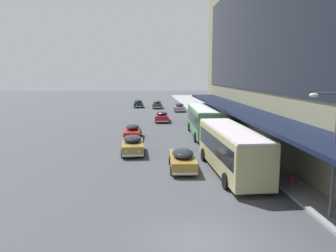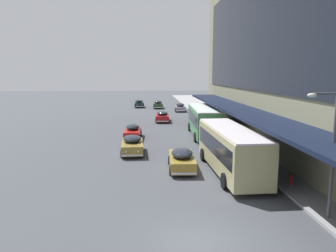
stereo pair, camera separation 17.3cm
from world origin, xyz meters
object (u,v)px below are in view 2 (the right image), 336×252
sedan_oncoming_rear (158,104)px  sedan_lead_near (180,107)px  transit_bus_kerbside_rear (204,120)px  transit_bus_kerbside_front (230,148)px  sedan_trailing_mid (139,104)px  fire_hydrant (291,180)px  sedan_oncoming_front (162,116)px  sedan_lead_mid (133,131)px  street_lamp (330,145)px  pedestrian_at_kerb (275,162)px  sedan_second_mid (132,145)px  sedan_trailing_near (182,159)px

sedan_oncoming_rear → sedan_lead_near: bearing=-56.5°
transit_bus_kerbside_rear → sedan_oncoming_rear: size_ratio=2.21×
sedan_oncoming_rear → transit_bus_kerbside_rear: bearing=-82.3°
transit_bus_kerbside_front → transit_bus_kerbside_rear: size_ratio=0.99×
sedan_trailing_mid → fire_hydrant: (10.39, -49.07, -0.28)m
sedan_trailing_mid → sedan_lead_near: size_ratio=1.04×
sedan_oncoming_front → sedan_trailing_mid: bearing=100.4°
sedan_lead_mid → street_lamp: bearing=-64.4°
transit_bus_kerbside_front → sedan_lead_mid: 14.94m
transit_bus_kerbside_rear → fire_hydrant: 17.09m
sedan_lead_mid → fire_hydrant: (10.36, -16.09, -0.26)m
transit_bus_kerbside_rear → pedestrian_at_kerb: (2.07, -15.35, -0.68)m
sedan_oncoming_front → sedan_second_mid: size_ratio=1.11×
transit_bus_kerbside_rear → sedan_trailing_near: size_ratio=2.21×
transit_bus_kerbside_front → sedan_oncoming_front: 25.48m
transit_bus_kerbside_rear → transit_bus_kerbside_front: bearing=-92.1°
transit_bus_kerbside_rear → sedan_trailing_near: transit_bus_kerbside_rear is taller
sedan_second_mid → pedestrian_at_kerb: 12.40m
sedan_lead_mid → pedestrian_at_kerb: pedestrian_at_kerb is taller
sedan_second_mid → sedan_lead_near: 32.57m
fire_hydrant → sedan_second_mid: bearing=137.5°
transit_bus_kerbside_rear → sedan_trailing_mid: transit_bus_kerbside_rear is taller
sedan_trailing_near → fire_hydrant: sedan_trailing_near is taller
transit_bus_kerbside_front → street_lamp: (2.60, -7.75, 1.87)m
sedan_oncoming_rear → fire_hydrant: (6.56, -46.83, -0.29)m
transit_bus_kerbside_rear → fire_hydrant: (2.52, -16.85, -1.37)m
street_lamp → fire_hydrant: size_ratio=8.59×
transit_bus_kerbside_front → pedestrian_at_kerb: size_ratio=5.49×
transit_bus_kerbside_rear → street_lamp: 21.66m
transit_bus_kerbside_rear → fire_hydrant: bearing=-81.5°
sedan_oncoming_front → street_lamp: bearing=-79.4°
transit_bus_kerbside_rear → sedan_lead_mid: bearing=-174.4°
sedan_lead_mid → sedan_trailing_mid: bearing=90.1°
sedan_trailing_near → sedan_oncoming_front: bearing=90.7°
pedestrian_at_kerb → street_lamp: (0.03, -6.14, 2.53)m
transit_bus_kerbside_rear → pedestrian_at_kerb: size_ratio=5.56×
pedestrian_at_kerb → street_lamp: size_ratio=0.31×
pedestrian_at_kerb → transit_bus_kerbside_front: bearing=147.8°
sedan_oncoming_rear → sedan_trailing_near: size_ratio=1.00×
transit_bus_kerbside_rear → sedan_trailing_near: (-3.78, -12.65, -1.09)m
sedan_trailing_near → sedan_oncoming_rear: bearing=90.3°
transit_bus_kerbside_front → sedan_trailing_near: size_ratio=2.19×
sedan_lead_mid → fire_hydrant: bearing=-57.2°
sedan_trailing_mid → sedan_trailing_near: bearing=-84.8°
sedan_lead_near → fire_hydrant: 41.08m
transit_bus_kerbside_rear → street_lamp: size_ratio=1.72×
transit_bus_kerbside_front → sedan_trailing_near: bearing=161.8°
sedan_trailing_near → street_lamp: bearing=-56.3°
sedan_trailing_near → sedan_lead_near: size_ratio=1.07×
transit_bus_kerbside_rear → sedan_lead_near: 24.16m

